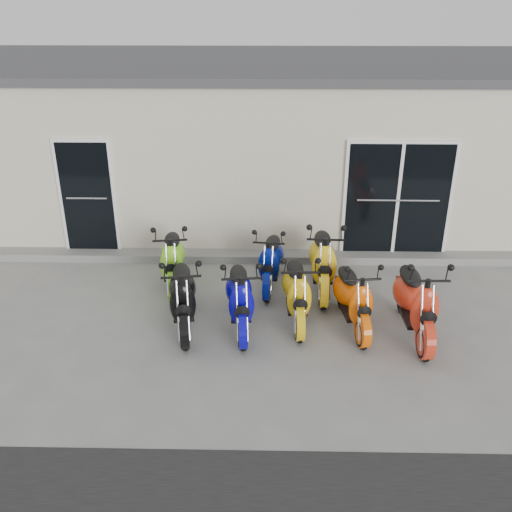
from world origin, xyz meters
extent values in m
plane|color=gray|center=(0.00, 0.00, 0.00)|extent=(80.00, 80.00, 0.00)
cube|color=beige|center=(0.00, 5.20, 1.60)|extent=(14.00, 6.00, 3.20)
cube|color=#3F3F42|center=(0.00, 5.20, 3.28)|extent=(14.20, 6.20, 0.16)
cube|color=gray|center=(0.00, 2.02, 0.07)|extent=(14.00, 0.40, 0.15)
cube|color=black|center=(-3.20, 2.17, 1.26)|extent=(1.07, 0.08, 2.22)
cube|color=black|center=(2.60, 2.17, 1.26)|extent=(2.02, 0.08, 2.22)
camera|label=1|loc=(0.18, -7.91, 4.76)|focal=40.00mm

